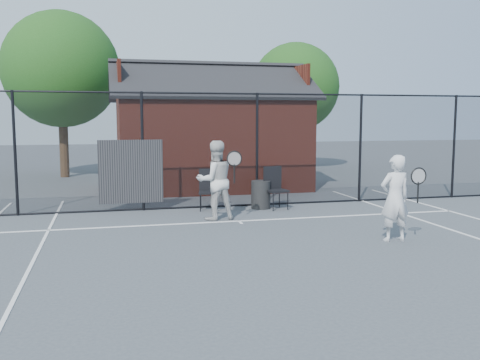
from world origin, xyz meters
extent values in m
plane|color=#404349|center=(0.00, 0.00, 0.00)|extent=(80.00, 80.00, 0.00)
cube|color=silver|center=(0.00, 3.00, 0.01)|extent=(11.00, 0.06, 0.01)
cube|color=silver|center=(-4.11, -2.00, 0.01)|extent=(0.06, 18.00, 0.01)
cube|color=silver|center=(0.00, 2.85, 0.01)|extent=(0.06, 0.30, 0.01)
cylinder|color=black|center=(-5.00, 5.00, 1.50)|extent=(0.07, 0.07, 3.00)
cylinder|color=black|center=(-2.00, 5.00, 1.50)|extent=(0.07, 0.07, 3.00)
cylinder|color=black|center=(1.00, 5.00, 1.50)|extent=(0.07, 0.07, 3.00)
cylinder|color=black|center=(4.00, 5.00, 1.50)|extent=(0.07, 0.07, 3.00)
cylinder|color=black|center=(7.00, 5.00, 1.50)|extent=(0.07, 0.07, 3.00)
cylinder|color=black|center=(0.00, 5.00, 2.97)|extent=(22.00, 0.04, 0.04)
cylinder|color=black|center=(0.00, 5.00, 0.03)|extent=(22.00, 0.04, 0.04)
cube|color=black|center=(0.00, 5.00, 1.50)|extent=(22.00, 3.00, 0.01)
cube|color=black|center=(-2.30, 4.98, 1.00)|extent=(1.60, 0.04, 1.60)
cube|color=maroon|center=(0.50, 9.00, 1.50)|extent=(6.00, 4.00, 3.00)
cube|color=black|center=(0.50, 8.00, 3.53)|extent=(6.50, 2.36, 1.32)
cube|color=black|center=(0.50, 10.00, 3.53)|extent=(6.50, 2.36, 1.32)
cube|color=maroon|center=(-2.45, 9.00, 3.53)|extent=(0.10, 2.80, 1.06)
cube|color=maroon|center=(3.45, 9.00, 3.53)|extent=(0.10, 2.80, 1.06)
cylinder|color=#301E13|center=(-4.50, 13.50, 1.26)|extent=(0.36, 0.36, 2.52)
sphere|color=#1B4714|center=(-4.50, 13.50, 4.20)|extent=(4.48, 4.48, 4.48)
cylinder|color=#301E13|center=(5.50, 14.50, 1.12)|extent=(0.36, 0.36, 2.23)
sphere|color=#1B4714|center=(5.50, 14.50, 3.72)|extent=(3.97, 3.97, 3.97)
imported|color=silver|center=(2.42, 0.39, 0.83)|extent=(0.62, 0.42, 1.66)
torus|color=black|center=(2.70, 0.06, 1.28)|extent=(0.33, 0.03, 0.33)
cylinder|color=black|center=(2.70, 0.06, 0.97)|extent=(0.03, 0.03, 0.40)
imported|color=silver|center=(-0.47, 3.35, 0.91)|extent=(0.98, 0.82, 1.83)
torus|color=black|center=(-0.11, 2.98, 1.44)|extent=(0.36, 0.03, 0.36)
cylinder|color=black|center=(-0.11, 2.98, 1.10)|extent=(0.03, 0.03, 0.44)
cube|color=black|center=(-0.39, 4.60, 0.51)|extent=(0.58, 0.60, 1.02)
cube|color=black|center=(1.33, 4.33, 0.53)|extent=(0.61, 0.63, 1.07)
cylinder|color=black|center=(0.97, 4.53, 0.36)|extent=(0.59, 0.59, 0.73)
camera|label=1|loc=(-2.89, -8.64, 2.36)|focal=40.00mm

